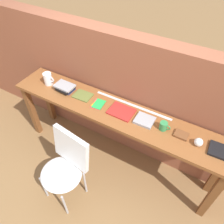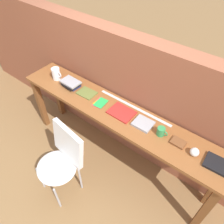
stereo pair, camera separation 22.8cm
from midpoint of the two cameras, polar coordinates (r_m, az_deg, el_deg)
name	(u,v)px [view 1 (the left image)]	position (r m, az deg, el deg)	size (l,w,h in m)	color
ground_plane	(102,174)	(2.88, -4.92, -15.99)	(40.00, 40.00, 0.00)	olive
brick_wall_back	(128,98)	(2.60, 1.77, 3.49)	(6.00, 0.20, 1.58)	#935138
sideboard	(114,119)	(2.42, -2.10, -2.07)	(2.50, 0.44, 0.88)	brown
chair_white_moulded	(65,166)	(2.40, -14.99, -13.52)	(0.49, 0.50, 0.89)	white
pitcher_white	(48,79)	(2.76, -18.69, 8.15)	(0.14, 0.10, 0.18)	white
book_stack_leftmost	(65,87)	(2.63, -14.63, 6.13)	(0.23, 0.17, 0.08)	navy
magazine_cycling	(83,96)	(2.53, -10.21, 4.13)	(0.21, 0.16, 0.01)	olive
pamphlet_pile_colourful	(98,104)	(2.40, -6.34, 1.97)	(0.14, 0.17, 0.01)	#E5334C
book_open_centre	(121,111)	(2.30, -0.37, 0.00)	(0.26, 0.20, 0.02)	red
book_grey_hardcover	(145,120)	(2.21, 5.60, -2.30)	(0.19, 0.17, 0.03)	#9E9EA3
mug	(164,126)	(2.15, 10.42, -3.79)	(0.11, 0.08, 0.09)	#338C4C
leather_journal_brown	(181,135)	(2.15, 14.80, -5.96)	(0.13, 0.10, 0.02)	brown
sports_ball_small	(199,142)	(2.11, 18.84, -7.64)	(0.08, 0.08, 0.08)	silver
book_repair_rightmost	(220,151)	(2.15, 23.71, -9.47)	(0.19, 0.17, 0.03)	black
ruler_metal_back_edge	(133,105)	(2.38, 2.69, 1.67)	(0.90, 0.03, 0.00)	silver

